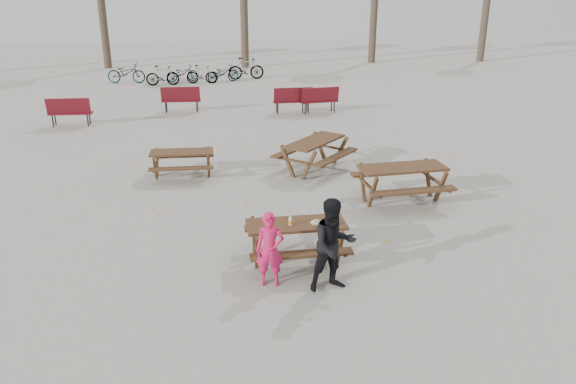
{
  "coord_description": "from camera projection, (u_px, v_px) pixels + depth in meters",
  "views": [
    {
      "loc": [
        -1.53,
        -9.15,
        4.91
      ],
      "look_at": [
        0.0,
        1.0,
        1.0
      ],
      "focal_mm": 35.0,
      "sensor_mm": 36.0,
      "label": 1
    }
  ],
  "objects": [
    {
      "name": "picnic_table_far",
      "position": [
        315.0,
        155.0,
        15.23
      ],
      "size": [
        2.5,
        2.52,
        0.85
      ],
      "primitive_type": null,
      "rotation": [
        0.0,
        0.0,
        0.82
      ],
      "color": "#3A2215",
      "rests_on": "ground"
    },
    {
      "name": "soda_bottle",
      "position": [
        290.0,
        221.0,
        10.03
      ],
      "size": [
        0.07,
        0.07,
        0.17
      ],
      "color": "silver",
      "rests_on": "main_picnic_table"
    },
    {
      "name": "picnic_table_east",
      "position": [
        401.0,
        184.0,
        13.07
      ],
      "size": [
        2.11,
        1.75,
        0.86
      ],
      "primitive_type": null,
      "rotation": [
        0.0,
        0.0,
        0.07
      ],
      "color": "#3A2215",
      "rests_on": "ground"
    },
    {
      "name": "fallen_leaves",
      "position": [
        300.0,
        209.0,
        12.8
      ],
      "size": [
        11.0,
        11.0,
        0.01
      ],
      "primitive_type": null,
      "color": "gold",
      "rests_on": "ground"
    },
    {
      "name": "picnic_table_north",
      "position": [
        183.0,
        164.0,
        14.75
      ],
      "size": [
        1.67,
        1.36,
        0.7
      ],
      "primitive_type": null,
      "rotation": [
        0.0,
        0.0,
        -0.03
      ],
      "color": "#3A2215",
      "rests_on": "ground"
    },
    {
      "name": "bicycle_row",
      "position": [
        189.0,
        73.0,
        28.29
      ],
      "size": [
        7.96,
        1.72,
        1.11
      ],
      "color": "black",
      "rests_on": "ground"
    },
    {
      "name": "adult",
      "position": [
        333.0,
        245.0,
        9.22
      ],
      "size": [
        0.89,
        0.75,
        1.62
      ],
      "primitive_type": "imported",
      "rotation": [
        0.0,
        0.0,
        0.18
      ],
      "color": "black",
      "rests_on": "ground"
    },
    {
      "name": "bread_roll",
      "position": [
        316.0,
        221.0,
        10.09
      ],
      "size": [
        0.14,
        0.06,
        0.05
      ],
      "primitive_type": "ellipsoid",
      "color": "tan",
      "rests_on": "food_tray"
    },
    {
      "name": "food_tray",
      "position": [
        316.0,
        223.0,
        10.11
      ],
      "size": [
        0.18,
        0.11,
        0.03
      ],
      "primitive_type": "cube",
      "color": "white",
      "rests_on": "main_picnic_table"
    },
    {
      "name": "park_bench_row",
      "position": [
        219.0,
        102.0,
        21.33
      ],
      "size": [
        10.72,
        2.21,
        1.03
      ],
      "color": "maroon",
      "rests_on": "ground"
    },
    {
      "name": "main_picnic_table",
      "position": [
        296.0,
        232.0,
        10.21
      ],
      "size": [
        1.8,
        1.45,
        0.78
      ],
      "color": "#3A2215",
      "rests_on": "ground"
    },
    {
      "name": "ground",
      "position": [
        296.0,
        261.0,
        10.42
      ],
      "size": [
        80.0,
        80.0,
        0.0
      ],
      "primitive_type": "plane",
      "color": "gray",
      "rests_on": "ground"
    },
    {
      "name": "child",
      "position": [
        270.0,
        250.0,
        9.4
      ],
      "size": [
        0.52,
        0.38,
        1.31
      ],
      "primitive_type": "imported",
      "rotation": [
        0.0,
        0.0,
        -0.15
      ],
      "color": "#D51A55",
      "rests_on": "ground"
    }
  ]
}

